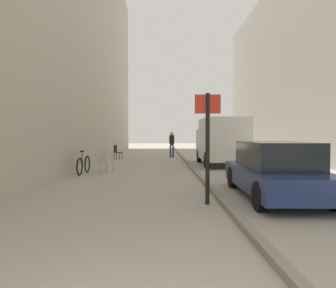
# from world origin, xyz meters

# --- Properties ---
(ground_plane) EXTENTS (80.00, 80.00, 0.00)m
(ground_plane) POSITION_xyz_m (0.00, 12.00, 0.00)
(ground_plane) COLOR #A8A093
(building_facade_left) EXTENTS (3.78, 40.00, 15.40)m
(building_facade_left) POSITION_xyz_m (-5.49, 12.00, 7.70)
(building_facade_left) COLOR #BCB29E
(building_facade_left) RESTS_ON ground_plane
(kerb_strip) EXTENTS (0.16, 40.00, 0.12)m
(kerb_strip) POSITION_xyz_m (1.58, 12.00, 0.06)
(kerb_strip) COLOR gray
(kerb_strip) RESTS_ON ground_plane
(pedestrian_main_foreground) EXTENTS (0.36, 0.24, 1.82)m
(pedestrian_main_foreground) POSITION_xyz_m (0.86, 19.31, 1.05)
(pedestrian_main_foreground) COLOR #2D3851
(pedestrian_main_foreground) RESTS_ON ground_plane
(delivery_van) EXTENTS (2.17, 4.91, 2.45)m
(delivery_van) POSITION_xyz_m (3.27, 14.00, 1.31)
(delivery_van) COLOR silver
(delivery_van) RESTS_ON ground_plane
(parked_car) EXTENTS (1.94, 4.25, 1.45)m
(parked_car) POSITION_xyz_m (3.10, 5.90, 0.71)
(parked_car) COLOR navy
(parked_car) RESTS_ON ground_plane
(street_sign_post) EXTENTS (0.60, 0.10, 2.60)m
(street_sign_post) POSITION_xyz_m (1.21, 5.16, 1.55)
(street_sign_post) COLOR black
(street_sign_post) RESTS_ON ground_plane
(bicycle_leaning) EXTENTS (0.13, 1.77, 0.98)m
(bicycle_leaning) POSITION_xyz_m (-3.10, 10.60, 0.38)
(bicycle_leaning) COLOR black
(bicycle_leaning) RESTS_ON ground_plane
(cafe_chair_near_window) EXTENTS (0.61, 0.61, 0.94)m
(cafe_chair_near_window) POSITION_xyz_m (-2.75, 17.50, 0.55)
(cafe_chair_near_window) COLOR black
(cafe_chair_near_window) RESTS_ON ground_plane
(cafe_chair_by_doorway) EXTENTS (0.62, 0.62, 0.94)m
(cafe_chair_by_doorway) POSITION_xyz_m (-2.18, 11.03, 0.55)
(cafe_chair_by_doorway) COLOR #B7B2A8
(cafe_chair_by_doorway) RESTS_ON ground_plane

